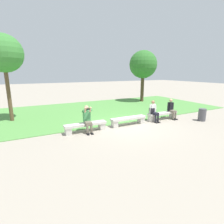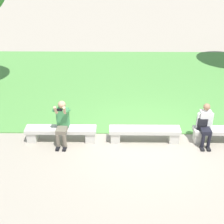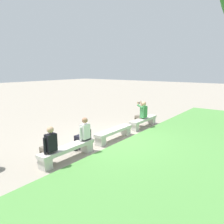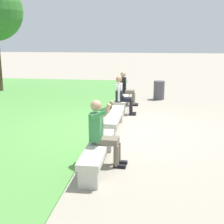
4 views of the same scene
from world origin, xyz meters
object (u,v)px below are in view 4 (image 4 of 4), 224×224
object	(u,v)px
person_distant	(122,94)
person_companion	(126,87)
bench_near	(113,119)
backpack	(119,96)
trash_bin	(159,90)
bench_main	(98,151)
bench_mid	(122,101)
person_photographer	(102,129)

from	to	relation	value
person_distant	person_companion	world-z (taller)	same
bench_near	backpack	distance (m)	1.69
bench_near	person_companion	size ratio (longest dim) A/B	1.67
person_distant	trash_bin	size ratio (longest dim) A/B	1.68
bench_main	bench_mid	size ratio (longest dim) A/B	1.00
trash_bin	person_distant	bearing A→B (deg)	155.27
bench_main	bench_mid	distance (m)	5.00
person_distant	bench_main	bearing A→B (deg)	179.10
bench_mid	bench_near	bearing A→B (deg)	180.00
bench_main	person_companion	size ratio (longest dim) A/B	1.67
person_distant	bench_near	bearing A→B (deg)	177.81
bench_near	bench_mid	size ratio (longest dim) A/B	1.00
bench_near	bench_main	bearing A→B (deg)	180.00
person_photographer	bench_main	bearing A→B (deg)	135.26
bench_main	person_distant	size ratio (longest dim) A/B	1.67
bench_mid	trash_bin	bearing A→B (deg)	-34.11
bench_mid	person_photographer	bearing A→B (deg)	-179.10
person_photographer	backpack	xyz separation A→B (m)	(4.08, 0.09, -0.11)
bench_near	trash_bin	distance (m)	4.63
bench_near	backpack	size ratio (longest dim) A/B	4.92
bench_main	backpack	bearing A→B (deg)	0.19
bench_main	person_photographer	xyz separation A→B (m)	(0.08, -0.08, 0.43)
person_photographer	person_distant	distance (m)	4.16
bench_near	person_photographer	distance (m)	2.46
person_companion	bench_main	bearing A→B (deg)	179.33
person_photographer	person_companion	distance (m)	5.58
bench_mid	backpack	world-z (taller)	backpack
bench_near	backpack	bearing A→B (deg)	0.48
bench_main	backpack	xyz separation A→B (m)	(4.16, 0.01, 0.32)
bench_mid	bench_main	bearing A→B (deg)	180.00
bench_near	person_distant	distance (m)	1.77
person_companion	backpack	size ratio (longest dim) A/B	2.94
bench_main	person_photographer	size ratio (longest dim) A/B	1.60
bench_near	person_companion	bearing A→B (deg)	-1.20
bench_main	person_photographer	distance (m)	0.45
person_companion	bench_mid	bearing A→B (deg)	174.27
person_photographer	person_distant	size ratio (longest dim) A/B	1.05
trash_bin	backpack	bearing A→B (deg)	154.50
bench_main	bench_mid	world-z (taller)	same
bench_main	backpack	size ratio (longest dim) A/B	4.92
person_distant	backpack	world-z (taller)	person_distant
bench_main	trash_bin	bearing A→B (deg)	-10.71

